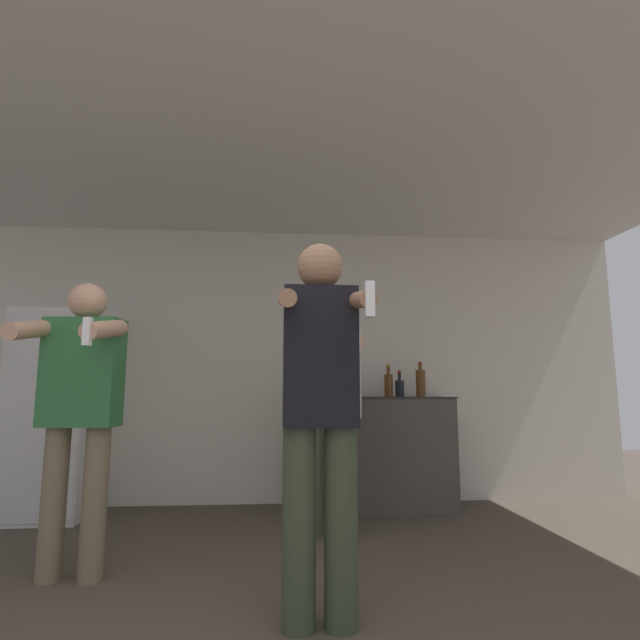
{
  "coord_description": "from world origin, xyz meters",
  "views": [
    {
      "loc": [
        0.16,
        -1.57,
        0.99
      ],
      "look_at": [
        0.35,
        0.7,
        1.33
      ],
      "focal_mm": 28.0,
      "sensor_mm": 36.0,
      "label": 1
    }
  ],
  "objects_px": {
    "bottle_green_wine": "(389,384)",
    "refrigerator": "(58,412)",
    "bottle_clear_vodka": "(400,387)",
    "bottle_tall_gin": "(355,386)",
    "person_man_side": "(80,399)",
    "bottle_short_whiskey": "(338,386)",
    "bottle_amber_bourbon": "(421,382)",
    "person_spectator_back": "(331,392)",
    "person_woman_foreground": "(320,409)"
  },
  "relations": [
    {
      "from": "bottle_green_wine",
      "to": "refrigerator",
      "type": "bearing_deg",
      "value": -179.77
    },
    {
      "from": "bottle_clear_vodka",
      "to": "bottle_tall_gin",
      "type": "relative_size",
      "value": 1.0
    },
    {
      "from": "bottle_clear_vodka",
      "to": "bottle_tall_gin",
      "type": "bearing_deg",
      "value": 180.0
    },
    {
      "from": "bottle_tall_gin",
      "to": "person_man_side",
      "type": "distance_m",
      "value": 2.31
    },
    {
      "from": "bottle_tall_gin",
      "to": "bottle_green_wine",
      "type": "xyz_separation_m",
      "value": [
        0.3,
        0.0,
        0.02
      ]
    },
    {
      "from": "refrigerator",
      "to": "bottle_short_whiskey",
      "type": "height_order",
      "value": "refrigerator"
    },
    {
      "from": "person_man_side",
      "to": "bottle_green_wine",
      "type": "bearing_deg",
      "value": 35.46
    },
    {
      "from": "bottle_clear_vodka",
      "to": "bottle_amber_bourbon",
      "type": "distance_m",
      "value": 0.2
    },
    {
      "from": "bottle_amber_bourbon",
      "to": "person_spectator_back",
      "type": "xyz_separation_m",
      "value": [
        -0.88,
        -0.75,
        -0.09
      ]
    },
    {
      "from": "bottle_green_wine",
      "to": "person_spectator_back",
      "type": "distance_m",
      "value": 0.96
    },
    {
      "from": "bottle_amber_bourbon",
      "to": "person_woman_foreground",
      "type": "distance_m",
      "value": 2.39
    },
    {
      "from": "refrigerator",
      "to": "bottle_amber_bourbon",
      "type": "bearing_deg",
      "value": 0.21
    },
    {
      "from": "bottle_short_whiskey",
      "to": "bottle_amber_bourbon",
      "type": "distance_m",
      "value": 0.75
    },
    {
      "from": "bottle_short_whiskey",
      "to": "person_spectator_back",
      "type": "height_order",
      "value": "person_spectator_back"
    },
    {
      "from": "person_man_side",
      "to": "person_spectator_back",
      "type": "relative_size",
      "value": 0.99
    },
    {
      "from": "bottle_green_wine",
      "to": "bottle_clear_vodka",
      "type": "bearing_deg",
      "value": 0.0
    },
    {
      "from": "bottle_short_whiskey",
      "to": "person_woman_foreground",
      "type": "relative_size",
      "value": 0.16
    },
    {
      "from": "refrigerator",
      "to": "person_spectator_back",
      "type": "height_order",
      "value": "refrigerator"
    },
    {
      "from": "bottle_short_whiskey",
      "to": "person_woman_foreground",
      "type": "distance_m",
      "value": 2.16
    },
    {
      "from": "bottle_green_wine",
      "to": "bottle_amber_bourbon",
      "type": "distance_m",
      "value": 0.29
    },
    {
      "from": "bottle_amber_bourbon",
      "to": "bottle_clear_vodka",
      "type": "bearing_deg",
      "value": -180.0
    },
    {
      "from": "refrigerator",
      "to": "bottle_amber_bourbon",
      "type": "distance_m",
      "value": 3.1
    },
    {
      "from": "bottle_amber_bourbon",
      "to": "person_spectator_back",
      "type": "bearing_deg",
      "value": -139.79
    },
    {
      "from": "person_spectator_back",
      "to": "person_woman_foreground",
      "type": "bearing_deg",
      "value": -97.8
    },
    {
      "from": "person_spectator_back",
      "to": "bottle_amber_bourbon",
      "type": "bearing_deg",
      "value": 40.21
    },
    {
      "from": "refrigerator",
      "to": "bottle_green_wine",
      "type": "relative_size",
      "value": 5.69
    },
    {
      "from": "bottle_amber_bourbon",
      "to": "person_woman_foreground",
      "type": "relative_size",
      "value": 0.19
    },
    {
      "from": "bottle_short_whiskey",
      "to": "person_woman_foreground",
      "type": "bearing_deg",
      "value": -98.74
    },
    {
      "from": "bottle_tall_gin",
      "to": "person_woman_foreground",
      "type": "bearing_deg",
      "value": -102.73
    },
    {
      "from": "person_spectator_back",
      "to": "person_man_side",
      "type": "bearing_deg",
      "value": -153.76
    },
    {
      "from": "bottle_short_whiskey",
      "to": "person_woman_foreground",
      "type": "height_order",
      "value": "person_woman_foreground"
    },
    {
      "from": "bottle_clear_vodka",
      "to": "person_woman_foreground",
      "type": "height_order",
      "value": "person_woman_foreground"
    },
    {
      "from": "refrigerator",
      "to": "bottle_amber_bourbon",
      "type": "relative_size",
      "value": 5.33
    },
    {
      "from": "bottle_amber_bourbon",
      "to": "person_spectator_back",
      "type": "height_order",
      "value": "person_spectator_back"
    },
    {
      "from": "person_woman_foreground",
      "to": "refrigerator",
      "type": "bearing_deg",
      "value": 133.63
    },
    {
      "from": "person_woman_foreground",
      "to": "bottle_tall_gin",
      "type": "bearing_deg",
      "value": 77.27
    },
    {
      "from": "bottle_clear_vodka",
      "to": "person_man_side",
      "type": "xyz_separation_m",
      "value": [
        -2.17,
        -1.48,
        -0.09
      ]
    },
    {
      "from": "bottle_green_wine",
      "to": "bottle_short_whiskey",
      "type": "bearing_deg",
      "value": -180.0
    },
    {
      "from": "bottle_clear_vodka",
      "to": "person_spectator_back",
      "type": "height_order",
      "value": "person_spectator_back"
    },
    {
      "from": "refrigerator",
      "to": "bottle_green_wine",
      "type": "bearing_deg",
      "value": 0.23
    },
    {
      "from": "bottle_short_whiskey",
      "to": "bottle_green_wine",
      "type": "height_order",
      "value": "bottle_green_wine"
    },
    {
      "from": "bottle_green_wine",
      "to": "person_man_side",
      "type": "xyz_separation_m",
      "value": [
        -2.07,
        -1.48,
        -0.12
      ]
    },
    {
      "from": "person_woman_foreground",
      "to": "bottle_amber_bourbon",
      "type": "bearing_deg",
      "value": 63.24
    },
    {
      "from": "bottle_amber_bourbon",
      "to": "refrigerator",
      "type": "bearing_deg",
      "value": -179.79
    },
    {
      "from": "refrigerator",
      "to": "bottle_tall_gin",
      "type": "relative_size",
      "value": 7.09
    },
    {
      "from": "person_woman_foreground",
      "to": "person_spectator_back",
      "type": "bearing_deg",
      "value": 82.2
    },
    {
      "from": "person_woman_foreground",
      "to": "person_man_side",
      "type": "bearing_deg",
      "value": 153.33
    },
    {
      "from": "bottle_short_whiskey",
      "to": "person_man_side",
      "type": "distance_m",
      "value": 2.2
    },
    {
      "from": "bottle_short_whiskey",
      "to": "person_spectator_back",
      "type": "relative_size",
      "value": 0.16
    },
    {
      "from": "bottle_amber_bourbon",
      "to": "person_man_side",
      "type": "height_order",
      "value": "person_man_side"
    }
  ]
}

